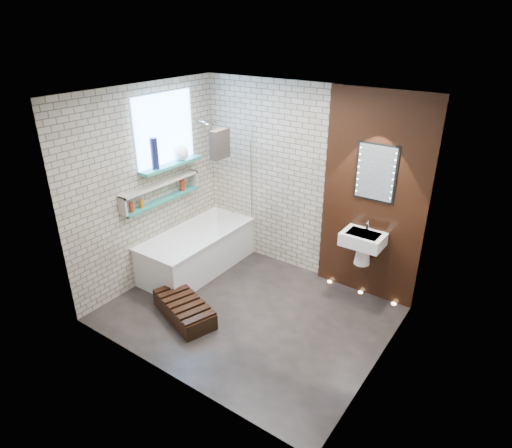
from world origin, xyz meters
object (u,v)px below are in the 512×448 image
Objects in this scene: bathtub at (198,250)px; walnut_step at (184,309)px; bath_screen at (235,181)px; led_mirror at (376,173)px; washbasin at (363,243)px.

bathtub reaches higher than walnut_step.
led_mirror is (1.82, 0.34, 0.37)m from bath_screen.
bathtub is 2.32m from washbasin.
washbasin is at bearing 5.78° from bath_screen.
led_mirror is at bearing 10.66° from bath_screen.
led_mirror is 2.80m from walnut_step.
bath_screen is 1.89m from washbasin.
bath_screen is 2.00× the size of led_mirror.
bathtub is at bearing -160.22° from led_mirror.
led_mirror reaches higher than bath_screen.
bath_screen is (0.35, 0.44, 0.99)m from bathtub.
washbasin reaches higher than walnut_step.
washbasin is at bearing 16.01° from bathtub.
led_mirror is 0.78× the size of walnut_step.
walnut_step is (0.62, -0.96, -0.19)m from bathtub.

